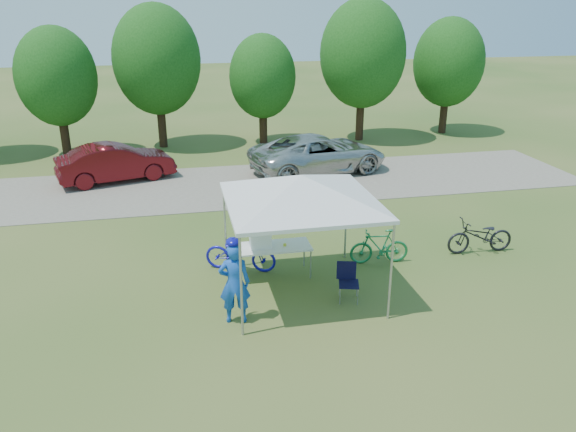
% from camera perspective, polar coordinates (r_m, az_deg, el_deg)
% --- Properties ---
extents(ground, '(100.00, 100.00, 0.00)m').
position_cam_1_polar(ground, '(12.74, 1.26, -7.62)').
color(ground, '#2D5119').
rests_on(ground, ground).
extents(gravel_strip, '(24.00, 5.00, 0.02)m').
position_cam_1_polar(gravel_strip, '(20.01, -3.88, 3.24)').
color(gravel_strip, gray).
rests_on(gravel_strip, ground).
extents(canopy, '(4.53, 4.53, 3.00)m').
position_cam_1_polar(canopy, '(11.71, 1.37, 3.85)').
color(canopy, '#A5A5AA').
rests_on(canopy, ground).
extents(treeline, '(24.89, 4.28, 6.30)m').
position_cam_1_polar(treeline, '(25.17, -6.79, 15.02)').
color(treeline, '#382314').
rests_on(treeline, ground).
extents(folding_table, '(1.85, 0.77, 0.76)m').
position_cam_1_polar(folding_table, '(13.12, -1.73, -3.25)').
color(folding_table, white).
rests_on(folding_table, ground).
extents(folding_chair, '(0.52, 0.54, 0.83)m').
position_cam_1_polar(folding_chair, '(12.30, 6.08, -6.28)').
color(folding_chair, black).
rests_on(folding_chair, ground).
extents(cooler, '(0.50, 0.34, 0.36)m').
position_cam_1_polar(cooler, '(12.99, -2.83, -2.44)').
color(cooler, white).
rests_on(cooler, folding_table).
extents(ice_cream_cup, '(0.07, 0.07, 0.06)m').
position_cam_1_polar(ice_cream_cup, '(13.10, -0.33, -2.94)').
color(ice_cream_cup, gold).
rests_on(ice_cream_cup, folding_table).
extents(cyclist, '(0.67, 0.48, 1.72)m').
position_cam_1_polar(cyclist, '(11.28, -5.46, -6.81)').
color(cyclist, blue).
rests_on(cyclist, ground).
extents(bike_blue, '(1.84, 1.22, 0.91)m').
position_cam_1_polar(bike_blue, '(13.55, -4.85, -3.72)').
color(bike_blue, '#1613AB').
rests_on(bike_blue, ground).
extents(bike_green, '(1.50, 0.56, 0.88)m').
position_cam_1_polar(bike_green, '(14.04, 9.26, -3.07)').
color(bike_green, '#1A7542').
rests_on(bike_green, ground).
extents(bike_dark, '(1.77, 0.68, 0.92)m').
position_cam_1_polar(bike_dark, '(15.23, 18.96, -1.95)').
color(bike_dark, black).
rests_on(bike_dark, ground).
extents(minivan, '(5.60, 3.52, 1.44)m').
position_cam_1_polar(minivan, '(21.20, 3.14, 6.33)').
color(minivan, beige).
rests_on(minivan, gravel_strip).
extents(sedan, '(4.30, 2.51, 1.34)m').
position_cam_1_polar(sedan, '(21.11, -17.09, 5.22)').
color(sedan, '#540E12').
rests_on(sedan, gravel_strip).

